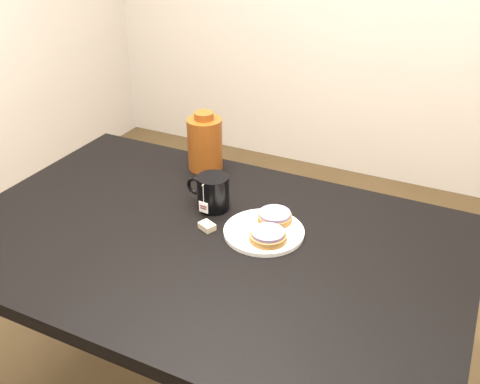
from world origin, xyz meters
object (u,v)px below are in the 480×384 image
at_px(table, 207,261).
at_px(bagel_package, 205,143).
at_px(plate, 264,231).
at_px(bagel_front, 268,236).
at_px(bagel_back, 275,216).
at_px(mug, 212,192).
at_px(teabag_pouch, 207,226).

xyz_separation_m(table, bagel_package, (-0.21, 0.37, 0.18)).
xyz_separation_m(table, plate, (0.14, 0.08, 0.09)).
bearing_deg(plate, bagel_front, -53.67).
bearing_deg(bagel_back, table, -135.78).
relative_size(bagel_front, bagel_package, 0.56).
relative_size(plate, mug, 1.56).
height_order(bagel_back, bagel_package, bagel_package).
xyz_separation_m(bagel_back, bagel_front, (0.02, -0.10, -0.00)).
relative_size(plate, teabag_pouch, 4.97).
xyz_separation_m(table, bagel_back, (0.14, 0.14, 0.11)).
height_order(table, plate, plate).
bearing_deg(table, bagel_package, 119.36).
height_order(mug, bagel_package, bagel_package).
relative_size(plate, bagel_package, 1.12).
height_order(bagel_back, bagel_front, same).
xyz_separation_m(plate, bagel_package, (-0.34, 0.28, 0.08)).
relative_size(bagel_back, bagel_package, 0.50).
xyz_separation_m(bagel_back, mug, (-0.20, 0.00, 0.03)).
distance_m(plate, bagel_package, 0.45).
relative_size(table, bagel_front, 12.57).
bearing_deg(bagel_package, bagel_front, -40.99).
bearing_deg(bagel_back, plate, -97.28).
relative_size(bagel_front, mug, 0.78).
xyz_separation_m(table, bagel_front, (0.16, 0.04, 0.11)).
height_order(bagel_back, mug, mug).
distance_m(plate, bagel_back, 0.06).
relative_size(table, bagel_back, 14.13).
bearing_deg(table, teabag_pouch, 115.81).
height_order(bagel_back, teabag_pouch, bagel_back).
bearing_deg(teabag_pouch, bagel_back, 33.56).
bearing_deg(mug, teabag_pouch, -65.85).
xyz_separation_m(table, teabag_pouch, (-0.02, 0.03, 0.09)).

